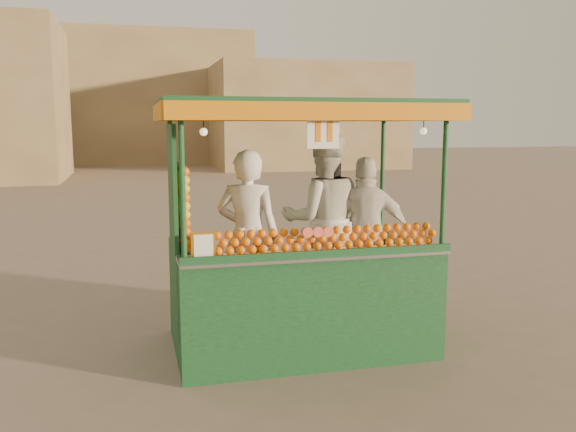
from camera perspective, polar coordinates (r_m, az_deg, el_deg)
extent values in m
plane|color=#6F5D4F|center=(6.35, 0.18, -11.21)|extent=(90.00, 90.00, 0.00)
cube|color=#A18A5B|center=(30.97, 1.56, 9.24)|extent=(9.00, 6.00, 5.00)
cube|color=#A18A5B|center=(35.81, -15.44, 10.45)|extent=(14.00, 7.00, 7.00)
cube|color=#0F3715|center=(6.10, 0.97, -10.67)|extent=(2.38, 1.46, 0.27)
cylinder|color=black|center=(5.94, -6.86, -11.00)|extent=(0.33, 0.09, 0.33)
cylinder|color=black|center=(6.35, 8.26, -9.72)|extent=(0.33, 0.09, 0.33)
cube|color=#0F3715|center=(5.41, 2.67, -7.64)|extent=(2.38, 0.27, 0.73)
cube|color=#0F3715|center=(5.86, -9.29, -6.44)|extent=(0.27, 1.19, 0.73)
cube|color=#0F3715|center=(6.39, 9.94, -5.21)|extent=(0.27, 1.19, 0.73)
cube|color=#B2B2B7|center=(5.34, 2.61, -3.64)|extent=(2.38, 0.42, 0.03)
cylinder|color=#0F3715|center=(4.91, -9.82, 2.59)|extent=(0.05, 0.05, 1.28)
cylinder|color=#0F3715|center=(5.58, 14.35, 3.15)|extent=(0.05, 0.05, 1.28)
cylinder|color=#0F3715|center=(6.27, -10.84, 3.84)|extent=(0.05, 0.05, 1.28)
cylinder|color=#0F3715|center=(6.81, 8.80, 4.26)|extent=(0.05, 0.05, 1.28)
cube|color=#0F3715|center=(5.76, 1.02, 10.33)|extent=(2.56, 1.65, 0.07)
cube|color=#CA700B|center=(4.97, 3.58, 9.74)|extent=(2.56, 0.04, 0.15)
cube|color=#CA700B|center=(6.56, -0.92, 9.48)|extent=(2.56, 0.04, 0.15)
cube|color=#CA700B|center=(5.56, -11.99, 9.45)|extent=(0.04, 1.65, 0.15)
cube|color=#CA700B|center=(6.23, 12.62, 9.32)|extent=(0.04, 1.65, 0.15)
cylinder|color=#F35B4A|center=(5.18, 2.82, -1.49)|extent=(0.09, 0.02, 0.09)
cube|color=gold|center=(5.00, -7.89, -2.89)|extent=(0.20, 0.02, 0.26)
cube|color=white|center=(5.04, 3.31, 7.86)|extent=(0.27, 0.01, 0.27)
sphere|color=#FFE5B2|center=(4.97, -7.88, 7.78)|extent=(0.06, 0.06, 0.06)
sphere|color=#FFE5B2|center=(5.53, 12.52, 7.73)|extent=(0.06, 0.06, 0.06)
imported|color=silver|center=(5.81, -3.75, -1.88)|extent=(0.71, 0.60, 1.64)
imported|color=silver|center=(6.30, 3.28, -0.37)|extent=(0.95, 0.78, 1.79)
imported|color=silver|center=(6.30, 7.31, -1.55)|extent=(0.97, 0.59, 1.55)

